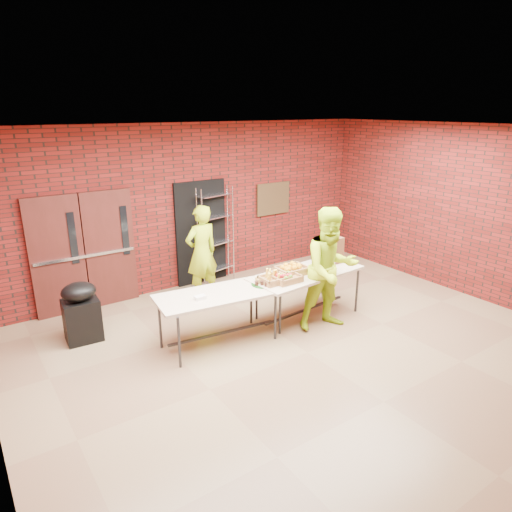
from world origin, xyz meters
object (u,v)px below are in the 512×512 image
(covered_grill, at_px, (81,312))
(volunteer_woman, at_px, (202,253))
(wire_rack, at_px, (216,235))
(volunteer_man, at_px, (330,269))
(coffee_dispenser, at_px, (330,250))
(table_right, at_px, (306,276))
(table_left, at_px, (221,297))

(covered_grill, height_order, volunteer_woman, volunteer_woman)
(wire_rack, height_order, covered_grill, wire_rack)
(wire_rack, relative_size, volunteer_man, 0.98)
(covered_grill, xyz_separation_m, volunteer_man, (3.45, -1.82, 0.53))
(coffee_dispenser, xyz_separation_m, volunteer_woman, (-1.73, 1.59, -0.16))
(wire_rack, height_order, table_right, wire_rack)
(wire_rack, relative_size, table_right, 0.95)
(volunteer_man, bearing_deg, volunteer_woman, 129.49)
(table_left, bearing_deg, table_right, 3.84)
(table_left, relative_size, volunteer_man, 1.02)
(wire_rack, relative_size, coffee_dispenser, 4.25)
(wire_rack, distance_m, volunteer_woman, 0.92)
(table_left, xyz_separation_m, coffee_dispenser, (2.28, 0.06, 0.32))
(table_right, relative_size, volunteer_man, 1.03)
(covered_grill, height_order, volunteer_man, volunteer_man)
(table_left, distance_m, covered_grill, 2.18)
(volunteer_woman, bearing_deg, volunteer_man, 111.88)
(table_right, bearing_deg, volunteer_woman, 116.87)
(wire_rack, distance_m, table_right, 2.42)
(wire_rack, distance_m, table_left, 2.60)
(covered_grill, bearing_deg, wire_rack, 22.99)
(table_left, distance_m, volunteer_man, 1.80)
(volunteer_woman, bearing_deg, covered_grill, 4.69)
(table_right, height_order, coffee_dispenser, coffee_dispenser)
(table_left, xyz_separation_m, table_right, (1.60, -0.09, 0.02))
(coffee_dispenser, xyz_separation_m, volunteer_man, (-0.59, -0.63, -0.06))
(table_left, height_order, volunteer_man, volunteer_man)
(coffee_dispenser, bearing_deg, table_right, -167.46)
(wire_rack, xyz_separation_m, volunteer_man, (0.48, -2.85, 0.02))
(coffee_dispenser, distance_m, volunteer_man, 0.87)
(volunteer_woman, bearing_deg, coffee_dispenser, 132.15)
(table_right, xyz_separation_m, volunteer_woman, (-1.05, 1.74, 0.14))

